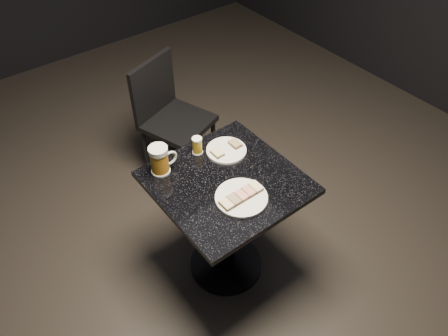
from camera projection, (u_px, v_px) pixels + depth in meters
The scene contains 9 objects.
floor at pixel (226, 264), 2.72m from camera, with size 6.00×6.00×0.00m, color black.
plate_large at pixel (241, 198), 2.10m from camera, with size 0.26×0.26×0.01m, color white.
plate_small at pixel (226, 150), 2.35m from camera, with size 0.22×0.22×0.01m, color white.
table at pixel (226, 211), 2.36m from camera, with size 0.70×0.70×0.75m.
beer_mug at pixel (160, 160), 2.19m from camera, with size 0.14×0.10×0.16m.
beer_tumbler at pixel (197, 145), 2.31m from camera, with size 0.06×0.06×0.10m.
chair at pixel (169, 114), 3.01m from camera, with size 0.52×0.52×0.88m.
canapes_on_plate_large at pixel (241, 195), 2.09m from camera, with size 0.23×0.07×0.02m.
canapes_on_plate_small at pixel (226, 148), 2.34m from camera, with size 0.17×0.07×0.02m.
Camera 1 is at (-0.95, -1.21, 2.32)m, focal length 35.00 mm.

